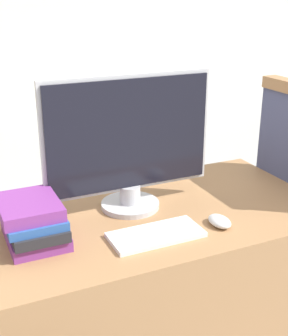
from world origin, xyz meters
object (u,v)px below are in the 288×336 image
(keyboard, at_px, (156,235))
(mouse, at_px, (220,221))
(monitor, at_px, (129,143))
(book_stack, at_px, (33,221))

(keyboard, distance_m, mouse, 0.24)
(monitor, xyz_separation_m, mouse, (0.23, -0.28, -0.24))
(monitor, relative_size, mouse, 6.20)
(mouse, height_order, book_stack, book_stack)
(monitor, height_order, keyboard, monitor)
(monitor, xyz_separation_m, book_stack, (-0.39, -0.11, -0.19))
(mouse, relative_size, book_stack, 0.38)
(keyboard, bearing_deg, mouse, -4.72)
(keyboard, relative_size, mouse, 3.03)
(monitor, relative_size, keyboard, 2.05)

